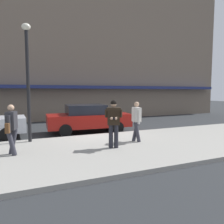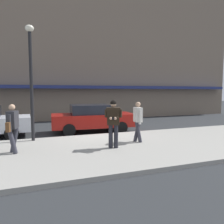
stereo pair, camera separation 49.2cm
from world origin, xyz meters
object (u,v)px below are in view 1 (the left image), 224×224
(parked_sedan_mid, at_px, (88,118))
(pedestrian_in_light_coat, at_px, (136,119))
(pedestrian_with_bag, at_px, (11,126))
(man_texting_on_phone, at_px, (114,119))
(street_lamp_post, at_px, (28,70))

(parked_sedan_mid, height_order, pedestrian_in_light_coat, pedestrian_in_light_coat)
(pedestrian_with_bag, bearing_deg, pedestrian_in_light_coat, 0.60)
(pedestrian_in_light_coat, bearing_deg, parked_sedan_mid, 105.89)
(man_texting_on_phone, distance_m, street_lamp_post, 4.15)
(pedestrian_in_light_coat, bearing_deg, man_texting_on_phone, -156.63)
(pedestrian_in_light_coat, distance_m, street_lamp_post, 4.96)
(man_texting_on_phone, bearing_deg, street_lamp_post, 140.27)
(street_lamp_post, bearing_deg, parked_sedan_mid, 29.71)
(parked_sedan_mid, height_order, street_lamp_post, street_lamp_post)
(parked_sedan_mid, distance_m, pedestrian_with_bag, 5.26)
(pedestrian_with_bag, bearing_deg, street_lamp_post, 70.70)
(pedestrian_in_light_coat, bearing_deg, pedestrian_with_bag, -179.40)
(man_texting_on_phone, height_order, pedestrian_with_bag, man_texting_on_phone)
(parked_sedan_mid, bearing_deg, pedestrian_in_light_coat, -74.11)
(man_texting_on_phone, distance_m, pedestrian_with_bag, 3.53)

